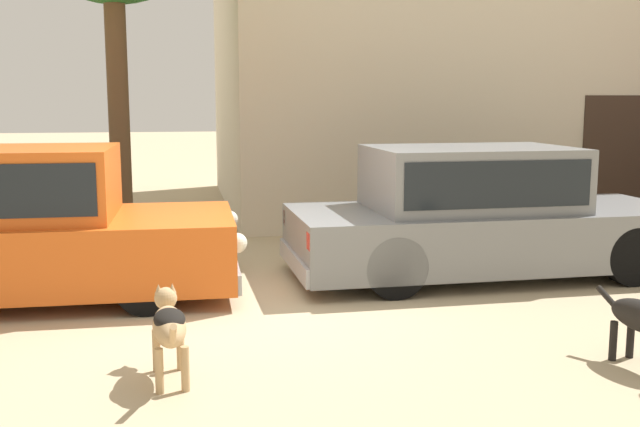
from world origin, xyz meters
The scene contains 4 objects.
ground_plane centered at (0.00, 0.00, 0.00)m, with size 80.00×80.00×0.00m, color tan.
parked_sedan_nearest centered at (-2.22, 0.84, 0.76)m, with size 4.49×1.92×1.56m.
parked_sedan_second centered at (2.82, 0.93, 0.75)m, with size 4.72×1.86×1.50m.
stray_dog_spotted centered at (-0.71, -1.75, 0.42)m, with size 0.29×1.07×0.64m.
Camera 1 is at (-0.61, -7.10, 2.05)m, focal length 41.76 mm.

